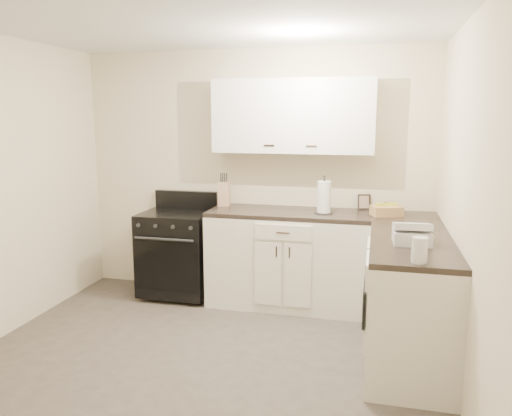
% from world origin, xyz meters
% --- Properties ---
extents(floor, '(3.60, 3.60, 0.00)m').
position_xyz_m(floor, '(0.00, 0.00, 0.00)').
color(floor, '#473F38').
rests_on(floor, ground).
extents(ceiling, '(3.60, 3.60, 0.00)m').
position_xyz_m(ceiling, '(0.00, 0.00, 2.50)').
color(ceiling, white).
rests_on(ceiling, wall_back).
extents(wall_back, '(3.60, 0.00, 3.60)m').
position_xyz_m(wall_back, '(0.00, 1.80, 1.25)').
color(wall_back, beige).
rests_on(wall_back, ground).
extents(wall_right, '(0.00, 3.60, 3.60)m').
position_xyz_m(wall_right, '(1.80, 0.00, 1.25)').
color(wall_right, beige).
rests_on(wall_right, ground).
extents(wall_front, '(3.60, 0.00, 3.60)m').
position_xyz_m(wall_front, '(0.00, -1.80, 1.25)').
color(wall_front, beige).
rests_on(wall_front, ground).
extents(base_cabinets_back, '(1.55, 0.60, 0.90)m').
position_xyz_m(base_cabinets_back, '(0.43, 1.50, 0.45)').
color(base_cabinets_back, silver).
rests_on(base_cabinets_back, floor).
extents(base_cabinets_right, '(0.60, 1.90, 0.90)m').
position_xyz_m(base_cabinets_right, '(1.50, 0.85, 0.45)').
color(base_cabinets_right, silver).
rests_on(base_cabinets_right, floor).
extents(countertop_back, '(1.55, 0.60, 0.04)m').
position_xyz_m(countertop_back, '(0.43, 1.50, 0.92)').
color(countertop_back, black).
rests_on(countertop_back, base_cabinets_back).
extents(countertop_right, '(0.60, 1.90, 0.04)m').
position_xyz_m(countertop_right, '(1.50, 0.85, 0.92)').
color(countertop_right, black).
rests_on(countertop_right, base_cabinets_right).
extents(upper_cabinets, '(1.55, 0.30, 0.70)m').
position_xyz_m(upper_cabinets, '(0.43, 1.65, 1.84)').
color(upper_cabinets, white).
rests_on(upper_cabinets, wall_back).
extents(stove, '(0.69, 0.59, 0.84)m').
position_xyz_m(stove, '(-0.73, 1.48, 0.46)').
color(stove, black).
rests_on(stove, floor).
extents(knife_block, '(0.12, 0.11, 0.25)m').
position_xyz_m(knife_block, '(-0.27, 1.62, 1.06)').
color(knife_block, tan).
rests_on(knife_block, countertop_back).
extents(paper_towel, '(0.15, 0.15, 0.30)m').
position_xyz_m(paper_towel, '(0.76, 1.48, 1.09)').
color(paper_towel, white).
rests_on(paper_towel, countertop_back).
extents(picture_frame, '(0.13, 0.07, 0.15)m').
position_xyz_m(picture_frame, '(1.12, 1.76, 1.02)').
color(picture_frame, black).
rests_on(picture_frame, countertop_back).
extents(wicker_basket, '(0.31, 0.26, 0.09)m').
position_xyz_m(wicker_basket, '(1.33, 1.49, 0.98)').
color(wicker_basket, tan).
rests_on(wicker_basket, countertop_right).
extents(countertop_grill, '(0.27, 0.25, 0.09)m').
position_xyz_m(countertop_grill, '(1.49, 0.49, 0.99)').
color(countertop_grill, silver).
rests_on(countertop_grill, countertop_right).
extents(glass_jar, '(0.10, 0.10, 0.16)m').
position_xyz_m(glass_jar, '(1.50, 0.00, 1.02)').
color(glass_jar, silver).
rests_on(glass_jar, countertop_right).
extents(oven_mitt_near, '(0.02, 0.16, 0.27)m').
position_xyz_m(oven_mitt_near, '(1.18, 0.36, 0.47)').
color(oven_mitt_near, black).
rests_on(oven_mitt_near, base_cabinets_right).
extents(oven_mitt_far, '(0.02, 0.14, 0.24)m').
position_xyz_m(oven_mitt_far, '(1.18, 0.64, 0.50)').
color(oven_mitt_far, black).
rests_on(oven_mitt_far, base_cabinets_right).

